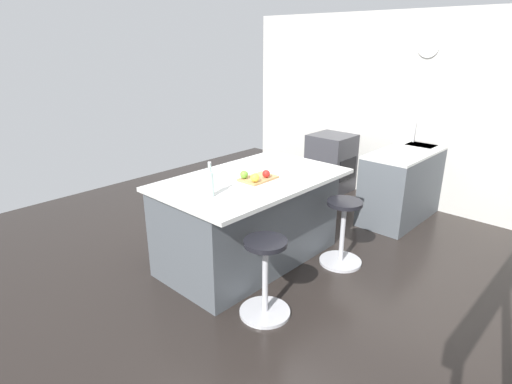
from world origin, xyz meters
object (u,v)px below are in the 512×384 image
object	(u,v)px
cutting_board	(258,179)
apple_green	(244,175)
kitchen_island	(249,219)
apple_yellow	(255,178)
apple_red	(266,174)
stool_middle	(265,280)
oven_range	(331,163)
water_bottle	(210,183)
stool_by_window	(342,234)

from	to	relation	value
cutting_board	apple_green	bearing A→B (deg)	-34.59
kitchen_island	cutting_board	world-z (taller)	cutting_board
apple_yellow	kitchen_island	bearing A→B (deg)	-121.95
cutting_board	apple_green	size ratio (longest dim) A/B	4.53
cutting_board	apple_yellow	world-z (taller)	apple_yellow
kitchen_island	apple_red	world-z (taller)	apple_red
stool_middle	apple_green	bearing A→B (deg)	-123.95
apple_red	apple_green	size ratio (longest dim) A/B	0.97
apple_red	apple_green	bearing A→B (deg)	-38.91
oven_range	water_bottle	world-z (taller)	water_bottle
stool_by_window	stool_middle	bearing A→B (deg)	0.00
apple_yellow	apple_red	size ratio (longest dim) A/B	1.11
apple_green	water_bottle	xyz separation A→B (m)	(0.51, 0.10, 0.06)
kitchen_island	apple_red	size ratio (longest dim) A/B	24.70
cutting_board	water_bottle	bearing A→B (deg)	1.44
water_bottle	stool_by_window	bearing A→B (deg)	153.33
stool_middle	apple_yellow	distance (m)	0.99
cutting_board	apple_red	bearing A→B (deg)	133.31
oven_range	apple_yellow	size ratio (longest dim) A/B	10.31
apple_red	oven_range	bearing A→B (deg)	-161.55
oven_range	cutting_board	size ratio (longest dim) A/B	2.44
kitchen_island	stool_middle	bearing A→B (deg)	51.88
oven_range	apple_red	xyz separation A→B (m)	(2.41, 0.81, 0.55)
stool_by_window	apple_yellow	bearing A→B (deg)	-37.90
stool_by_window	stool_middle	size ratio (longest dim) A/B	1.00
cutting_board	apple_green	xyz separation A→B (m)	(0.12, -0.08, 0.05)
kitchen_island	stool_by_window	world-z (taller)	kitchen_island
water_bottle	apple_red	bearing A→B (deg)	176.55
apple_green	apple_yellow	bearing A→B (deg)	87.53
apple_red	apple_green	world-z (taller)	apple_green
oven_range	stool_middle	distance (m)	3.36
apple_yellow	apple_green	distance (m)	0.15
stool_middle	apple_red	bearing A→B (deg)	-138.41
apple_yellow	apple_green	bearing A→B (deg)	-92.47
apple_yellow	stool_by_window	bearing A→B (deg)	142.10
apple_green	stool_by_window	bearing A→B (deg)	135.12
stool_middle	apple_red	distance (m)	1.09
oven_range	stool_by_window	world-z (taller)	oven_range
apple_green	cutting_board	bearing A→B (deg)	145.41
kitchen_island	water_bottle	xyz separation A→B (m)	(0.63, 0.14, 0.58)
stool_middle	cutting_board	distance (m)	1.06
cutting_board	stool_by_window	bearing A→B (deg)	133.47
apple_green	water_bottle	distance (m)	0.53
apple_yellow	cutting_board	bearing A→B (deg)	-149.93
stool_by_window	apple_red	distance (m)	1.03
apple_yellow	water_bottle	bearing A→B (deg)	-6.18
kitchen_island	apple_yellow	size ratio (longest dim) A/B	22.32
apple_red	water_bottle	size ratio (longest dim) A/B	0.25
oven_range	stool_by_window	xyz separation A→B (m)	(1.87, 1.38, -0.11)
apple_yellow	water_bottle	world-z (taller)	water_bottle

